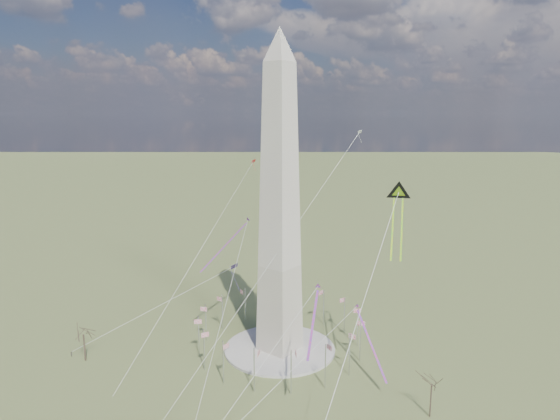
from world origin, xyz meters
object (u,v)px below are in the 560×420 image
Objects in this scene: tree_near at (432,383)px; person_west at (72,354)px; washington_monument at (280,206)px; kite_delta_black at (399,196)px.

person_west is at bearing -158.96° from tree_near.
washington_monument reaches higher than kite_delta_black.
washington_monument is 63.01× the size of person_west.
tree_near is 8.22× the size of person_west.
kite_delta_black is at bearing 143.58° from tree_near.
tree_near is at bearing 118.96° from kite_delta_black.
kite_delta_black reaches higher than tree_near.
kite_delta_black is (-16.97, 12.52, 44.30)m from tree_near.
person_west is at bearing -138.15° from washington_monument.
tree_near is (52.61, -5.01, -38.65)m from washington_monument.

